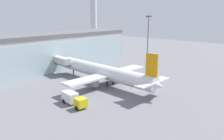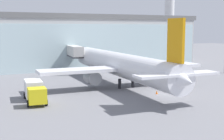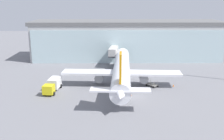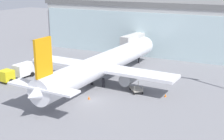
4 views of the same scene
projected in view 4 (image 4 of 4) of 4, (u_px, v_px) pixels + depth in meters
name	position (u px, v px, depth m)	size (l,w,h in m)	color
ground	(89.00, 100.00, 49.09)	(240.00, 240.00, 0.00)	slate
terminal_building	(167.00, 27.00, 79.86)	(64.97, 17.85, 13.05)	#A8A8A8
jet_bridge	(137.00, 39.00, 73.89)	(3.43, 11.50, 5.89)	beige
airplane	(104.00, 64.00, 56.44)	(28.27, 39.42, 10.93)	silver
catering_truck	(18.00, 71.00, 59.24)	(3.00, 7.46, 2.65)	yellow
baggage_cart	(136.00, 89.00, 52.53)	(3.05, 3.16, 1.50)	#9E998C
safety_cone_nose	(89.00, 98.00, 49.47)	(0.36, 0.36, 0.55)	orange
safety_cone_wingtip	(165.00, 95.00, 50.46)	(0.36, 0.36, 0.55)	orange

